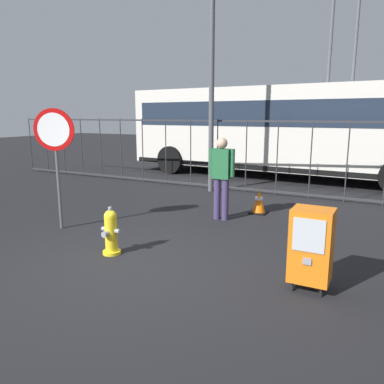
{
  "coord_description": "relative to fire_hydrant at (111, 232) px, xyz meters",
  "views": [
    {
      "loc": [
        3.05,
        -3.99,
        2.11
      ],
      "look_at": [
        0.3,
        1.2,
        0.9
      ],
      "focal_mm": 35.12,
      "sensor_mm": 36.0,
      "label": 1
    }
  ],
  "objects": [
    {
      "name": "bus_near",
      "position": [
        0.34,
        8.44,
        1.36
      ],
      "size": [
        10.63,
        3.27,
        3.0
      ],
      "rotation": [
        0.0,
        0.0,
        -0.06
      ],
      "color": "beige",
      "rests_on": "ground_plane"
    },
    {
      "name": "fence_barrier",
      "position": [
        0.63,
        5.44,
        0.67
      ],
      "size": [
        18.03,
        0.04,
        2.0
      ],
      "color": "#2D2D33",
      "rests_on": "ground_plane"
    },
    {
      "name": "street_light_far_left",
      "position": [
        -0.72,
        5.15,
        3.38
      ],
      "size": [
        0.32,
        0.32,
        6.36
      ],
      "color": "#4C4F54",
      "rests_on": "ground_plane"
    },
    {
      "name": "street_light_far_right",
      "position": [
        1.95,
        13.66,
        4.43
      ],
      "size": [
        0.32,
        0.32,
        8.4
      ],
      "color": "#4C4F54",
      "rests_on": "ground_plane"
    },
    {
      "name": "street_light_near_left",
      "position": [
        1.05,
        12.92,
        4.47
      ],
      "size": [
        0.32,
        0.32,
        8.48
      ],
      "color": "#4C4F54",
      "rests_on": "ground_plane"
    },
    {
      "name": "bus_far",
      "position": [
        0.4,
        12.7,
        1.36
      ],
      "size": [
        10.54,
        2.93,
        3.0
      ],
      "rotation": [
        0.0,
        0.0,
        -0.02
      ],
      "color": "beige",
      "rests_on": "ground_plane"
    },
    {
      "name": "traffic_cone",
      "position": [
        1.24,
        3.44,
        -0.09
      ],
      "size": [
        0.36,
        0.36,
        0.53
      ],
      "color": "black",
      "rests_on": "ground_plane"
    },
    {
      "name": "newspaper_box_primary",
      "position": [
        2.94,
        0.19,
        0.22
      ],
      "size": [
        0.48,
        0.42,
        1.02
      ],
      "color": "black",
      "rests_on": "ground_plane"
    },
    {
      "name": "stop_sign",
      "position": [
        -1.71,
        0.59,
        1.25
      ],
      "size": [
        0.71,
        0.31,
        2.23
      ],
      "color": "#4C4F54",
      "rests_on": "ground_plane"
    },
    {
      "name": "pedestrian",
      "position": [
        0.71,
        2.59,
        0.6
      ],
      "size": [
        0.55,
        0.22,
        1.67
      ],
      "color": "#382D51",
      "rests_on": "ground_plane"
    },
    {
      "name": "fire_hydrant",
      "position": [
        0.0,
        0.0,
        0.0
      ],
      "size": [
        0.33,
        0.32,
        0.75
      ],
      "color": "yellow",
      "rests_on": "ground_plane"
    },
    {
      "name": "ground_plane",
      "position": [
        0.63,
        -0.29,
        -0.35
      ],
      "size": [
        60.0,
        60.0,
        0.0
      ],
      "primitive_type": "plane",
      "color": "black"
    }
  ]
}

